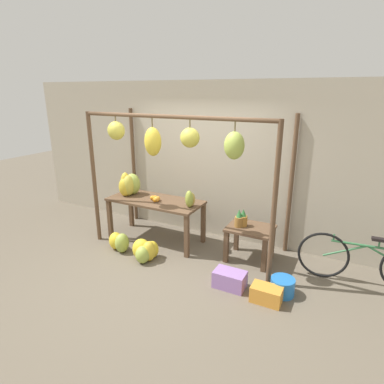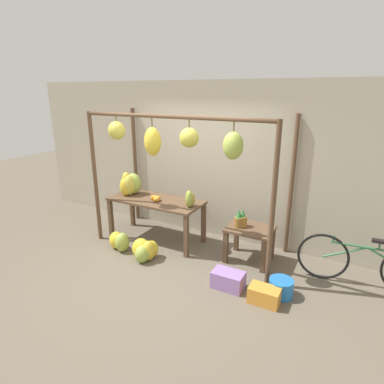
{
  "view_description": "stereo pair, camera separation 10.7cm",
  "coord_description": "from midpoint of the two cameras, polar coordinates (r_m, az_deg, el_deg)",
  "views": [
    {
      "loc": [
        2.42,
        -3.63,
        2.62
      ],
      "look_at": [
        0.12,
        0.84,
        1.03
      ],
      "focal_mm": 30.0,
      "sensor_mm": 36.0,
      "label": 1
    },
    {
      "loc": [
        2.52,
        -3.58,
        2.62
      ],
      "look_at": [
        0.12,
        0.84,
        1.03
      ],
      "focal_mm": 30.0,
      "sensor_mm": 36.0,
      "label": 2
    }
  ],
  "objects": [
    {
      "name": "display_table_side",
      "position": [
        5.2,
        10.81,
        -7.56
      ],
      "size": [
        0.71,
        0.58,
        0.57
      ],
      "color": "brown",
      "rests_on": "ground_plane"
    },
    {
      "name": "orange_pile",
      "position": [
        5.64,
        -5.9,
        -1.14
      ],
      "size": [
        0.21,
        0.17,
        0.1
      ],
      "color": "orange",
      "rests_on": "display_table_main"
    },
    {
      "name": "fruit_crate_purple",
      "position": [
        4.44,
        13.44,
        -17.42
      ],
      "size": [
        0.39,
        0.24,
        0.22
      ],
      "color": "orange",
      "rests_on": "ground_plane"
    },
    {
      "name": "banana_pile_on_table",
      "position": [
        6.0,
        -10.6,
        1.31
      ],
      "size": [
        0.37,
        0.41,
        0.43
      ],
      "color": "gold",
      "rests_on": "display_table_main"
    },
    {
      "name": "papaya_pile",
      "position": [
        5.29,
        0.18,
        -1.29
      ],
      "size": [
        0.2,
        0.26,
        0.29
      ],
      "color": "#93A33D",
      "rests_on": "display_table_main"
    },
    {
      "name": "stall_awning",
      "position": [
        4.91,
        -2.08,
        7.15
      ],
      "size": [
        3.21,
        1.29,
        2.3
      ],
      "color": "brown",
      "rests_on": "ground_plane"
    },
    {
      "name": "pineapple_cluster",
      "position": [
        5.11,
        9.24,
        -4.86
      ],
      "size": [
        0.18,
        0.19,
        0.29
      ],
      "color": "#A3702D",
      "rests_on": "display_table_side"
    },
    {
      "name": "blue_bucket",
      "position": [
        4.62,
        16.19,
        -16.01
      ],
      "size": [
        0.32,
        0.32,
        0.24
      ],
      "color": "blue",
      "rests_on": "ground_plane"
    },
    {
      "name": "shop_wall_back",
      "position": [
        5.88,
        3.05,
        5.58
      ],
      "size": [
        8.0,
        0.08,
        2.8
      ],
      "color": "#B2A893",
      "rests_on": "ground_plane"
    },
    {
      "name": "banana_pile_ground_left",
      "position": [
        5.68,
        -12.27,
        -8.54
      ],
      "size": [
        0.46,
        0.34,
        0.34
      ],
      "color": "#9EB247",
      "rests_on": "ground_plane"
    },
    {
      "name": "ground_plane",
      "position": [
        5.09,
        -5.22,
        -13.47
      ],
      "size": [
        20.0,
        20.0,
        0.0
      ],
      "primitive_type": "plane",
      "color": "#665B4C"
    },
    {
      "name": "banana_pile_ground_right",
      "position": [
        5.3,
        -7.79,
        -10.24
      ],
      "size": [
        0.46,
        0.49,
        0.35
      ],
      "color": "gold",
      "rests_on": "ground_plane"
    },
    {
      "name": "parked_bicycle",
      "position": [
        5.1,
        28.93,
        -11.01
      ],
      "size": [
        1.77,
        0.2,
        0.74
      ],
      "color": "black",
      "rests_on": "ground_plane"
    },
    {
      "name": "display_table_main",
      "position": [
        5.76,
        -5.92,
        -2.35
      ],
      "size": [
        1.7,
        0.72,
        0.78
      ],
      "color": "brown",
      "rests_on": "ground_plane"
    },
    {
      "name": "fruit_crate_white",
      "position": [
        4.63,
        7.1,
        -15.23
      ],
      "size": [
        0.44,
        0.27,
        0.24
      ],
      "color": "#9970B7",
      "rests_on": "ground_plane"
    }
  ]
}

